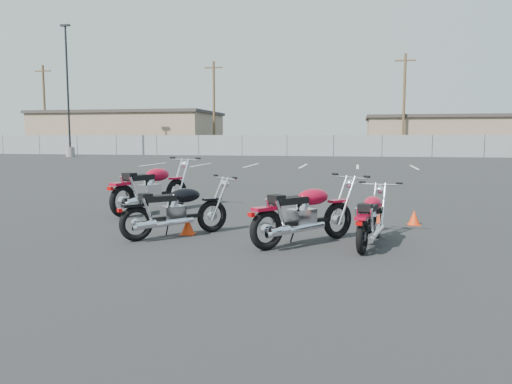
% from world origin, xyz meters
% --- Properties ---
extents(ground, '(120.00, 120.00, 0.00)m').
position_xyz_m(ground, '(0.00, 0.00, 0.00)').
color(ground, black).
rests_on(ground, ground).
extents(motorcycle_front_red, '(1.32, 2.33, 1.16)m').
position_xyz_m(motorcycle_front_red, '(-2.39, 1.98, 0.53)').
color(motorcycle_front_red, black).
rests_on(motorcycle_front_red, ground).
extents(motorcycle_second_black, '(1.65, 1.66, 0.96)m').
position_xyz_m(motorcycle_second_black, '(-0.93, -0.42, 0.44)').
color(motorcycle_second_black, black).
rests_on(motorcycle_second_black, ground).
extents(motorcycle_third_red, '(1.70, 1.81, 1.02)m').
position_xyz_m(motorcycle_third_red, '(1.19, -0.58, 0.47)').
color(motorcycle_third_red, black).
rests_on(motorcycle_third_red, ground).
extents(motorcycle_rear_red, '(0.76, 1.82, 0.89)m').
position_xyz_m(motorcycle_rear_red, '(2.18, -0.49, 0.41)').
color(motorcycle_rear_red, black).
rests_on(motorcycle_rear_red, ground).
extents(training_cone_near, '(0.23, 0.23, 0.27)m').
position_xyz_m(training_cone_near, '(3.02, 1.51, 0.14)').
color(training_cone_near, red).
rests_on(training_cone_near, ground).
extents(training_cone_extra, '(0.24, 0.24, 0.29)m').
position_xyz_m(training_cone_extra, '(-0.81, -0.20, 0.14)').
color(training_cone_extra, red).
rests_on(training_cone_extra, ground).
extents(light_pole_west, '(0.80, 0.70, 10.65)m').
position_xyz_m(light_pole_west, '(-21.31, 29.43, 2.80)').
color(light_pole_west, gray).
rests_on(light_pole_west, ground).
extents(chainlink_fence, '(80.06, 0.06, 1.80)m').
position_xyz_m(chainlink_fence, '(-0.00, 35.00, 0.90)').
color(chainlink_fence, slate).
rests_on(chainlink_fence, ground).
extents(tan_building_west, '(18.40, 10.40, 4.30)m').
position_xyz_m(tan_building_west, '(-22.00, 42.00, 2.16)').
color(tan_building_west, '#8D775B').
rests_on(tan_building_west, ground).
extents(tan_building_east, '(14.40, 9.40, 3.70)m').
position_xyz_m(tan_building_east, '(10.00, 44.00, 1.86)').
color(tan_building_east, '#8D775B').
rests_on(tan_building_east, ground).
extents(utility_pole_a, '(1.80, 0.24, 9.00)m').
position_xyz_m(utility_pole_a, '(-30.00, 39.00, 4.69)').
color(utility_pole_a, '#4B3723').
rests_on(utility_pole_a, ground).
extents(utility_pole_b, '(1.80, 0.24, 9.00)m').
position_xyz_m(utility_pole_b, '(-12.00, 40.00, 4.69)').
color(utility_pole_b, '#4B3723').
rests_on(utility_pole_b, ground).
extents(utility_pole_c, '(1.80, 0.24, 9.00)m').
position_xyz_m(utility_pole_c, '(6.00, 39.00, 4.69)').
color(utility_pole_c, '#4B3723').
rests_on(utility_pole_c, ground).
extents(parking_line_stripes, '(15.12, 4.00, 0.01)m').
position_xyz_m(parking_line_stripes, '(-2.50, 20.00, 0.00)').
color(parking_line_stripes, silver).
rests_on(parking_line_stripes, ground).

